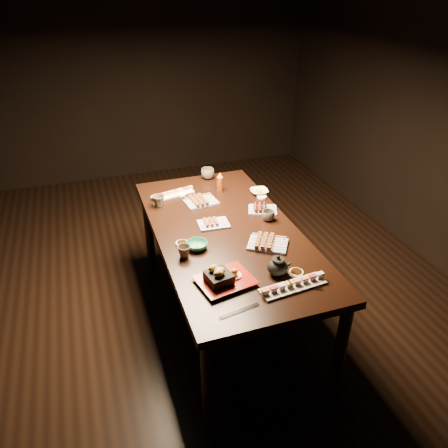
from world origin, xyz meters
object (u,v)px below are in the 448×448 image
at_px(yakitori_plate_left, 201,200).
at_px(edamame_bowl_cream, 259,192).
at_px(teacup_near_left, 184,252).
at_px(teacup_far_left, 159,201).
at_px(yakitori_plate_center, 213,222).
at_px(sushi_platter_far, 173,193).
at_px(edamame_bowl_green, 197,245).
at_px(condiment_bottle, 220,182).
at_px(teapot, 278,265).
at_px(teacup_mid_right, 268,216).
at_px(sushi_platter_near, 293,284).
at_px(dining_table, 226,277).
at_px(tempura_tray, 225,275).
at_px(yakitori_plate_right, 268,241).
at_px(teacup_far_right, 208,174).

relative_size(yakitori_plate_left, edamame_bowl_cream, 1.69).
bearing_deg(teacup_near_left, yakitori_plate_left, 65.52).
bearing_deg(yakitori_plate_left, teacup_far_left, 163.78).
bearing_deg(yakitori_plate_center, yakitori_plate_left, 91.55).
height_order(sushi_platter_far, edamame_bowl_green, same).
height_order(edamame_bowl_cream, condiment_bottle, condiment_bottle).
height_order(yakitori_plate_center, teapot, teapot).
distance_m(teacup_mid_right, teapot, 0.60).
height_order(sushi_platter_near, teacup_far_left, teacup_far_left).
height_order(dining_table, yakitori_plate_left, yakitori_plate_left).
xyz_separation_m(edamame_bowl_cream, teacup_far_left, (-0.76, 0.04, 0.02)).
xyz_separation_m(yakitori_plate_center, tempura_tray, (-0.13, -0.61, 0.03)).
distance_m(yakitori_plate_center, teacup_far_left, 0.48).
bearing_deg(yakitori_plate_left, sushi_platter_near, -86.68).
bearing_deg(yakitori_plate_right, teacup_far_right, 124.84).
height_order(yakitori_plate_left, teacup_far_left, teacup_far_left).
bearing_deg(edamame_bowl_green, sushi_platter_near, -54.38).
height_order(yakitori_plate_right, teacup_mid_right, teacup_mid_right).
bearing_deg(yakitori_plate_right, tempura_tray, -112.35).
relative_size(sushi_platter_far, tempura_tray, 1.11).
bearing_deg(dining_table, condiment_bottle, 81.00).
height_order(edamame_bowl_cream, teacup_far_left, teacup_far_left).
distance_m(edamame_bowl_green, condiment_bottle, 0.82).
height_order(teapot, condiment_bottle, condiment_bottle).
bearing_deg(tempura_tray, teapot, -13.60).
bearing_deg(teacup_far_left, yakitori_plate_left, -9.71).
xyz_separation_m(yakitori_plate_left, teacup_far_right, (0.17, 0.40, 0.01)).
height_order(sushi_platter_far, teacup_mid_right, teacup_mid_right).
height_order(yakitori_plate_left, condiment_bottle, condiment_bottle).
xyz_separation_m(teacup_near_left, teacup_far_left, (-0.01, 0.68, 0.00)).
distance_m(sushi_platter_near, teapot, 0.15).
distance_m(yakitori_plate_left, teacup_near_left, 0.69).
relative_size(sushi_platter_near, teacup_far_left, 4.25).
bearing_deg(yakitori_plate_left, condiment_bottle, 32.18).
bearing_deg(condiment_bottle, yakitori_plate_center, -113.01).
bearing_deg(teapot, condiment_bottle, 98.58).
height_order(edamame_bowl_green, teapot, teapot).
bearing_deg(sushi_platter_far, teacup_mid_right, 119.14).
height_order(sushi_platter_far, teacup_far_left, teacup_far_left).
xyz_separation_m(teacup_near_left, teacup_mid_right, (0.65, 0.24, -0.00)).
bearing_deg(sushi_platter_near, teacup_mid_right, 70.72).
bearing_deg(teapot, yakitori_plate_center, 115.73).
distance_m(yakitori_plate_center, teacup_mid_right, 0.37).
distance_m(tempura_tray, condiment_bottle, 1.15).
bearing_deg(teacup_far_right, tempura_tray, -103.03).
xyz_separation_m(sushi_platter_near, teapot, (-0.03, 0.14, 0.04)).
distance_m(yakitori_plate_center, yakitori_plate_left, 0.33).
distance_m(sushi_platter_near, tempura_tray, 0.37).
bearing_deg(teacup_far_right, yakitori_plate_left, -113.20).
bearing_deg(tempura_tray, teacup_mid_right, 37.38).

